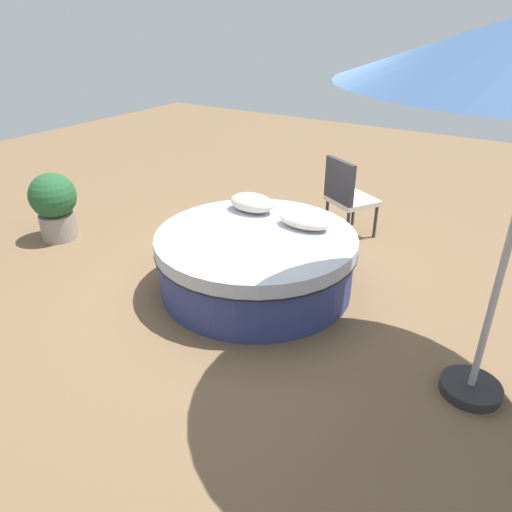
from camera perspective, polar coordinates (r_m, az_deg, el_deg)
ground_plane at (r=4.93m, az=0.00°, el=-3.72°), size 16.00×16.00×0.00m
round_bed at (r=4.78m, az=0.00°, el=-0.56°), size 1.98×1.98×0.60m
throw_pillow_0 at (r=4.80m, az=5.76°, el=4.23°), size 0.54×0.30×0.15m
throw_pillow_1 at (r=5.17m, az=-0.47°, el=6.35°), size 0.51×0.33×0.19m
patio_chair at (r=5.95m, az=10.69°, el=7.35°), size 0.70×0.70×0.98m
planter at (r=6.31m, az=-22.84°, el=5.75°), size 0.55×0.55×0.83m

